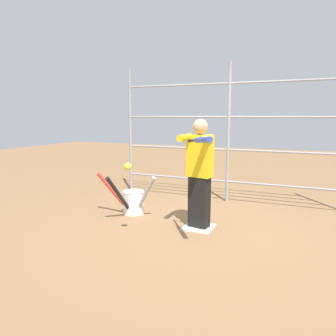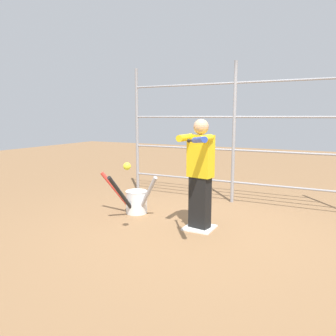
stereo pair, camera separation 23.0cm
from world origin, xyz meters
name	(u,v)px [view 1 (the left image)]	position (x,y,z in m)	size (l,w,h in m)	color
ground_plane	(199,228)	(0.00, 0.00, 0.00)	(24.00, 24.00, 0.00)	olive
home_plate	(199,227)	(0.00, 0.00, 0.01)	(0.40, 0.40, 0.02)	white
fence_backstop	(228,133)	(0.00, -1.60, 1.25)	(4.11, 0.06, 2.50)	#939399
batter	(199,171)	(0.00, 0.02, 0.82)	(0.39, 0.56, 1.52)	black
baseball_bat_swinging	(201,140)	(-0.28, 0.80, 1.30)	(0.50, 0.70, 0.13)	black
softball_in_flight	(128,167)	(0.68, 0.76, 0.94)	(0.10, 0.10, 0.10)	yellow
bat_bucket	(132,201)	(1.19, -0.20, 0.21)	(1.05, 0.83, 0.71)	white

